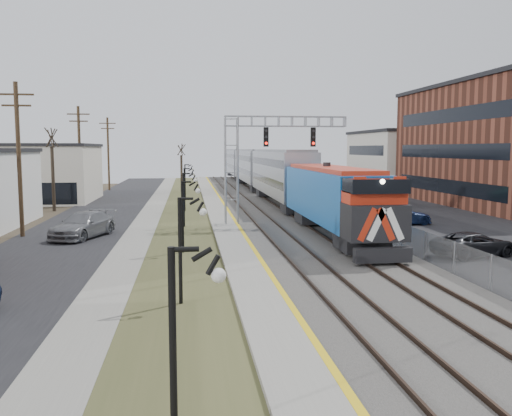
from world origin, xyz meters
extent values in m
plane|color=#473D2D|center=(0.00, 0.00, 0.00)|extent=(160.00, 160.00, 0.00)
cube|color=black|center=(-11.50, 35.00, 0.02)|extent=(7.00, 120.00, 0.04)
cube|color=gray|center=(-7.00, 35.00, 0.04)|extent=(2.00, 120.00, 0.08)
cube|color=#444726|center=(-4.00, 35.00, 0.03)|extent=(4.00, 120.00, 0.06)
cube|color=gray|center=(-1.00, 35.00, 0.12)|extent=(2.00, 120.00, 0.24)
cube|color=#595651|center=(4.00, 35.00, 0.10)|extent=(8.00, 120.00, 0.20)
cube|color=black|center=(16.00, 35.00, 0.02)|extent=(16.00, 120.00, 0.04)
cube|color=gold|center=(-0.12, 35.00, 0.24)|extent=(0.24, 120.00, 0.01)
cube|color=#2D2119|center=(1.25, 35.00, 0.28)|extent=(0.08, 120.00, 0.15)
cube|color=#2D2119|center=(2.75, 35.00, 0.28)|extent=(0.08, 120.00, 0.15)
cube|color=#2D2119|center=(4.75, 35.00, 0.28)|extent=(0.08, 120.00, 0.15)
cube|color=#2D2119|center=(6.25, 35.00, 0.28)|extent=(0.08, 120.00, 0.15)
cube|color=#1559AA|center=(5.50, 21.47, 2.47)|extent=(3.00, 17.00, 4.25)
cube|color=black|center=(5.50, 12.77, 0.70)|extent=(2.80, 0.50, 0.70)
cube|color=#AAADB5|center=(5.50, 41.77, 3.01)|extent=(3.00, 22.00, 5.33)
cube|color=#AAADB5|center=(5.50, 64.57, 3.01)|extent=(3.00, 22.00, 5.33)
cube|color=#AAADB5|center=(5.50, 87.37, 3.01)|extent=(3.00, 22.00, 5.33)
cube|color=gray|center=(-0.50, 28.00, 4.00)|extent=(1.00, 1.00, 8.00)
cube|color=gray|center=(3.50, 28.00, 7.75)|extent=(9.00, 0.80, 0.80)
cube|color=black|center=(2.00, 27.55, 6.60)|extent=(0.35, 0.25, 1.40)
cube|color=black|center=(5.50, 27.55, 6.60)|extent=(0.35, 0.25, 1.40)
cylinder|color=black|center=(-4.00, -2.00, 2.00)|extent=(0.14, 0.14, 4.00)
cylinder|color=black|center=(-4.00, 8.00, 2.00)|extent=(0.14, 0.14, 4.00)
cylinder|color=black|center=(-4.00, 18.00, 2.00)|extent=(0.14, 0.14, 4.00)
cylinder|color=black|center=(-4.00, 28.00, 2.00)|extent=(0.14, 0.14, 4.00)
cylinder|color=black|center=(-4.00, 38.00, 2.00)|extent=(0.14, 0.14, 4.00)
cylinder|color=black|center=(-4.00, 50.00, 2.00)|extent=(0.14, 0.14, 4.00)
cylinder|color=#4C3823|center=(-14.50, 25.00, 5.00)|extent=(0.28, 0.28, 10.00)
cylinder|color=#4C3823|center=(-14.50, 45.00, 5.00)|extent=(0.28, 0.28, 10.00)
cylinder|color=#4C3823|center=(-14.50, 65.00, 5.00)|extent=(0.28, 0.28, 10.00)
cube|color=gray|center=(8.20, 35.00, 0.80)|extent=(0.04, 120.00, 1.60)
cube|color=beige|center=(-21.00, 50.00, 3.00)|extent=(14.00, 12.00, 6.00)
cube|color=beige|center=(30.00, 65.00, 4.00)|extent=(16.00, 18.00, 8.00)
cylinder|color=#382D23|center=(-16.00, 40.00, 2.97)|extent=(0.30, 0.30, 5.95)
cylinder|color=#382D23|center=(-4.50, 60.00, 2.45)|extent=(0.30, 0.30, 4.90)
imported|color=black|center=(11.45, 15.13, 0.65)|extent=(5.02, 3.19, 1.29)
imported|color=navy|center=(12.26, 27.22, 0.69)|extent=(4.99, 2.54, 1.39)
imported|color=slate|center=(11.61, 32.38, 0.67)|extent=(4.21, 2.47, 1.34)
imported|color=#0D4529|center=(12.04, 43.98, 0.79)|extent=(4.86, 1.85, 1.58)
imported|color=slate|center=(-10.45, 24.02, 0.82)|extent=(4.13, 6.08, 1.63)
camera|label=1|loc=(-3.68, -11.71, 5.76)|focal=38.00mm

